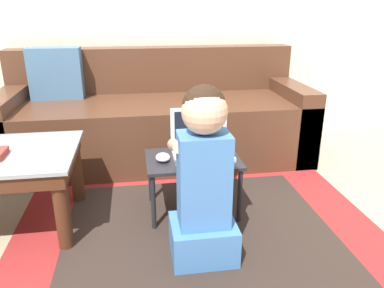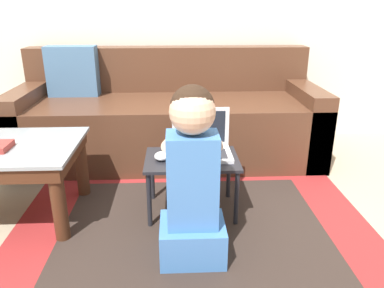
% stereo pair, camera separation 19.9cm
% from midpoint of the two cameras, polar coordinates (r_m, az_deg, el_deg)
% --- Properties ---
extents(ground_plane, '(16.00, 16.00, 0.00)m').
position_cam_midpoint_polar(ground_plane, '(1.95, 3.46, -13.20)').
color(ground_plane, gray).
extents(area_rug, '(1.85, 1.53, 0.01)m').
position_cam_midpoint_polar(area_rug, '(1.94, 3.26, -13.18)').
color(area_rug, maroon).
rests_on(area_rug, ground_plane).
extents(couch, '(2.15, 0.81, 0.80)m').
position_cam_midpoint_polar(couch, '(2.78, -1.78, 3.81)').
color(couch, '#4C2D1E').
rests_on(couch, ground_plane).
extents(laptop_desk, '(0.49, 0.34, 0.32)m').
position_cam_midpoint_polar(laptop_desk, '(1.98, 2.84, -3.31)').
color(laptop_desk, black).
rests_on(laptop_desk, ground_plane).
extents(laptop, '(0.31, 0.23, 0.24)m').
position_cam_midpoint_polar(laptop, '(2.00, 4.31, -0.57)').
color(laptop, silver).
rests_on(laptop, laptop_desk).
extents(computer_mouse, '(0.07, 0.09, 0.04)m').
position_cam_midpoint_polar(computer_mouse, '(1.94, -1.75, -1.91)').
color(computer_mouse, silver).
rests_on(computer_mouse, laptop_desk).
extents(person_seated, '(0.29, 0.40, 0.79)m').
position_cam_midpoint_polar(person_seated, '(1.58, 3.67, -5.38)').
color(person_seated, '#3D70B2').
rests_on(person_seated, ground_plane).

